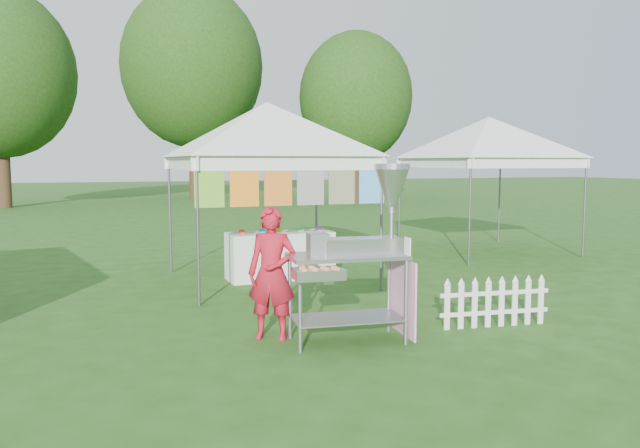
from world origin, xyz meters
name	(u,v)px	position (x,y,z in m)	size (l,w,h in m)	color
ground	(352,334)	(0.00, 0.00, 0.00)	(120.00, 120.00, 0.00)	#254B15
canopy_main	(267,103)	(0.00, 3.49, 2.99)	(4.24, 4.24, 3.45)	#59595E
canopy_right	(489,117)	(5.50, 5.00, 2.99)	(4.24, 4.24, 3.45)	#59595E
tree_mid	(192,67)	(3.00, 28.00, 7.14)	(7.60, 7.60, 11.52)	#372614
tree_right	(356,98)	(10.00, 22.00, 5.18)	(5.60, 5.60, 8.42)	#372614
donut_cart	(366,238)	(0.03, -0.30, 1.17)	(1.53, 0.95, 2.00)	gray
vendor	(272,273)	(-0.93, 0.15, 0.76)	(0.55, 0.36, 1.51)	#AC1524
picket_fence	(495,304)	(1.76, -0.34, 0.29)	(1.43, 0.23, 0.56)	white
display_table	(280,255)	(0.27, 3.66, 0.40)	(1.80, 0.70, 0.81)	white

